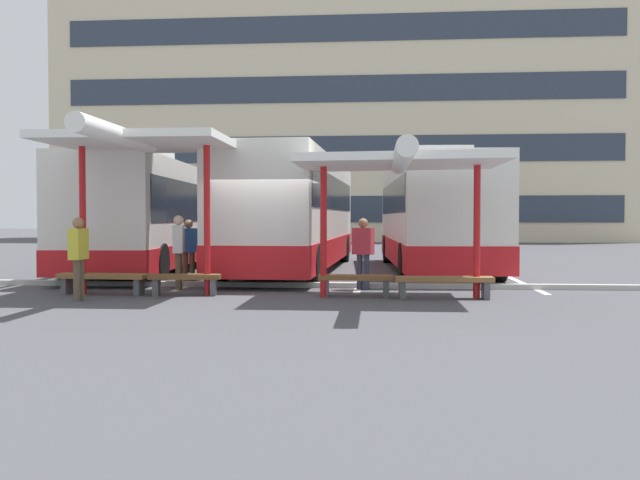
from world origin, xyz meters
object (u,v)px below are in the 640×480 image
object	(u,v)px
coach_bus_1	(295,214)
bench_1	(185,280)
waiting_passenger_1	(179,247)
waiting_passenger_3	(363,249)
bench_2	(356,281)
waiting_shelter_0	(139,145)
coach_bus_2	(434,216)
waiting_shelter_1	(400,164)
coach_bus_0	(152,216)
bench_3	(444,282)
waiting_passenger_0	(189,247)
bench_0	(103,279)
waiting_passenger_2	(78,253)

from	to	relation	value
coach_bus_1	bench_1	size ratio (longest dim) A/B	7.91
waiting_passenger_1	waiting_passenger_3	bearing A→B (deg)	4.46
bench_2	waiting_passenger_1	distance (m)	4.27
waiting_shelter_0	waiting_passenger_3	world-z (taller)	waiting_shelter_0
coach_bus_2	bench_1	xyz separation A→B (m)	(-5.83, -7.22, -1.37)
coach_bus_1	waiting_shelter_1	size ratio (longest dim) A/B	2.47
coach_bus_0	bench_3	bearing A→B (deg)	-37.87
bench_3	coach_bus_2	bearing A→B (deg)	86.89
coach_bus_1	waiting_passenger_0	xyz separation A→B (m)	(-2.12, -4.47, -0.85)
coach_bus_0	coach_bus_1	bearing A→B (deg)	7.98
waiting_shelter_0	bench_0	size ratio (longest dim) A/B	2.54
coach_bus_2	bench_0	distance (m)	10.59
waiting_shelter_0	waiting_passenger_0	bearing A→B (deg)	82.91
bench_1	coach_bus_0	bearing A→B (deg)	114.06
waiting_shelter_0	waiting_passenger_3	xyz separation A→B (m)	(4.65, 1.66, -2.24)
waiting_shelter_1	coach_bus_2	bearing A→B (deg)	80.24
waiting_shelter_0	bench_3	bearing A→B (deg)	0.51
coach_bus_1	waiting_passenger_0	world-z (taller)	coach_bus_1
coach_bus_1	waiting_passenger_2	bearing A→B (deg)	-113.27
waiting_shelter_1	coach_bus_0	bearing A→B (deg)	138.04
coach_bus_1	waiting_passenger_1	distance (m)	6.11
bench_0	coach_bus_1	bearing A→B (deg)	63.97
waiting_passenger_1	waiting_passenger_0	bearing A→B (deg)	95.25
bench_3	waiting_passenger_2	size ratio (longest dim) A/B	1.21
coach_bus_2	waiting_passenger_0	world-z (taller)	coach_bus_2
coach_bus_2	waiting_passenger_3	bearing A→B (deg)	-109.79
bench_3	waiting_passenger_2	bearing A→B (deg)	-172.85
waiting_shelter_1	waiting_passenger_1	world-z (taller)	waiting_shelter_1
bench_0	bench_3	distance (m)	7.23
bench_2	waiting_passenger_3	size ratio (longest dim) A/B	0.96
waiting_passenger_0	waiting_passenger_3	xyz separation A→B (m)	(4.33, -0.92, 0.03)
coach_bus_1	bench_0	xyz separation A→B (m)	(-3.34, -6.84, -1.42)
waiting_shelter_0	bench_0	distance (m)	2.98
bench_0	bench_2	distance (m)	5.43
bench_0	waiting_passenger_3	bearing A→B (deg)	14.70
bench_1	bench_2	xyz separation A→B (m)	(3.63, 0.09, 0.00)
waiting_shelter_1	waiting_passenger_0	distance (m)	6.06
waiting_passenger_2	waiting_passenger_0	bearing A→B (deg)	69.61
coach_bus_1	bench_1	distance (m)	7.16
waiting_passenger_2	waiting_passenger_3	distance (m)	6.15
coach_bus_1	waiting_passenger_2	size ratio (longest dim) A/B	7.37
waiting_passenger_2	coach_bus_0	bearing A→B (deg)	97.25
bench_0	waiting_passenger_0	xyz separation A→B (m)	(1.22, 2.38, 0.57)
waiting_shelter_0	waiting_passenger_2	size ratio (longest dim) A/B	3.01
bench_3	waiting_passenger_0	bearing A→B (deg)	157.21
coach_bus_0	waiting_passenger_0	world-z (taller)	coach_bus_0
waiting_shelter_1	bench_2	size ratio (longest dim) A/B	3.16
waiting_shelter_0	coach_bus_0	bearing A→B (deg)	106.31
coach_bus_1	waiting_shelter_0	size ratio (longest dim) A/B	2.45
waiting_passenger_1	waiting_passenger_3	distance (m)	4.23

